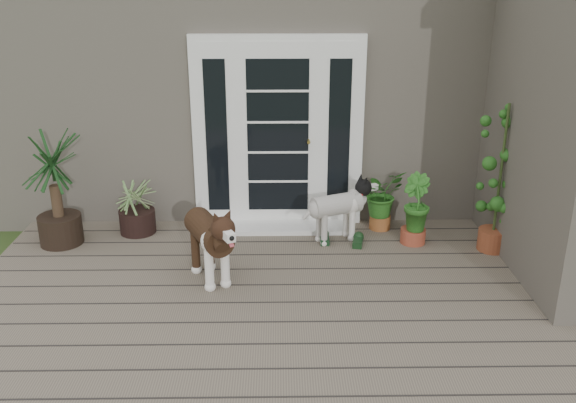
{
  "coord_description": "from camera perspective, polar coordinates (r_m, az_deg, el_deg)",
  "views": [
    {
      "loc": [
        -0.19,
        -4.2,
        2.95
      ],
      "look_at": [
        -0.1,
        1.75,
        0.7
      ],
      "focal_mm": 39.07,
      "sensor_mm": 36.0,
      "label": 1
    }
  ],
  "objects": [
    {
      "name": "brindle_dog",
      "position": [
        5.95,
        -7.17,
        -3.93
      ],
      "size": [
        0.72,
        0.95,
        0.73
      ],
      "primitive_type": null,
      "rotation": [
        0.0,
        0.0,
        3.59
      ],
      "color": "#402717",
      "rests_on": "deck"
    },
    {
      "name": "herb_b",
      "position": [
        6.86,
        11.41,
        -1.55
      ],
      "size": [
        0.48,
        0.48,
        0.56
      ],
      "primitive_type": "imported",
      "rotation": [
        0.0,
        0.0,
        1.91
      ],
      "color": "#28651C",
      "rests_on": "deck"
    },
    {
      "name": "clog_left",
      "position": [
        6.85,
        3.33,
        -3.33
      ],
      "size": [
        0.14,
        0.29,
        0.09
      ],
      "primitive_type": null,
      "rotation": [
        0.0,
        0.0,
        -0.01
      ],
      "color": "black",
      "rests_on": "deck"
    },
    {
      "name": "door_unit",
      "position": [
        7.02,
        -0.93,
        6.24
      ],
      "size": [
        1.9,
        0.14,
        2.15
      ],
      "primitive_type": "cube",
      "color": "white",
      "rests_on": "deck"
    },
    {
      "name": "herb_c",
      "position": [
        7.24,
        19.78,
        -1.52
      ],
      "size": [
        0.39,
        0.39,
        0.48
      ],
      "primitive_type": "imported",
      "rotation": [
        0.0,
        0.0,
        4.38
      ],
      "color": "#1B5618",
      "rests_on": "deck"
    },
    {
      "name": "door_step",
      "position": [
        7.17,
        -0.88,
        -2.31
      ],
      "size": [
        1.6,
        0.4,
        0.05
      ],
      "primitive_type": "cube",
      "color": "white",
      "rests_on": "deck"
    },
    {
      "name": "clog_right",
      "position": [
        6.81,
        6.38,
        -3.56
      ],
      "size": [
        0.19,
        0.32,
        0.09
      ],
      "primitive_type": null,
      "rotation": [
        0.0,
        0.0,
        -0.19
      ],
      "color": "black",
      "rests_on": "deck"
    },
    {
      "name": "yucca",
      "position": [
        7.03,
        -20.44,
        1.12
      ],
      "size": [
        1.03,
        1.03,
        1.26
      ],
      "primitive_type": null,
      "rotation": [
        0.0,
        0.0,
        -0.21
      ],
      "color": "black",
      "rests_on": "deck"
    },
    {
      "name": "herb_a",
      "position": [
        7.15,
        8.45,
        -0.12
      ],
      "size": [
        0.67,
        0.67,
        0.62
      ],
      "primitive_type": "imported",
      "rotation": [
        0.0,
        0.0,
        0.55
      ],
      "color": "#1B4E16",
      "rests_on": "deck"
    },
    {
      "name": "house_main",
      "position": [
        8.96,
        0.37,
        11.74
      ],
      "size": [
        7.4,
        4.0,
        3.1
      ],
      "primitive_type": "cube",
      "color": "#665E54",
      "rests_on": "ground"
    },
    {
      "name": "spider_plant",
      "position": [
        7.16,
        -13.67,
        -0.12
      ],
      "size": [
        0.87,
        0.87,
        0.71
      ],
      "primitive_type": null,
      "rotation": [
        0.0,
        0.0,
        0.4
      ],
      "color": "#90B771",
      "rests_on": "deck"
    },
    {
      "name": "deck",
      "position": [
        5.43,
        1.3,
        -11.42
      ],
      "size": [
        6.2,
        4.6,
        0.12
      ],
      "primitive_type": "cube",
      "color": "#6B5B4C",
      "rests_on": "ground"
    },
    {
      "name": "white_dog",
      "position": [
        6.79,
        4.42,
        -1.18
      ],
      "size": [
        0.8,
        0.57,
        0.61
      ],
      "primitive_type": null,
      "rotation": [
        0.0,
        0.0,
        -1.17
      ],
      "color": "white",
      "rests_on": "deck"
    },
    {
      "name": "sapling",
      "position": [
        6.72,
        18.76,
        2.14
      ],
      "size": [
        0.62,
        0.62,
        1.63
      ],
      "primitive_type": null,
      "rotation": [
        0.0,
        0.0,
        0.36
      ],
      "color": "#19581C",
      "rests_on": "deck"
    }
  ]
}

